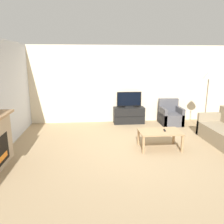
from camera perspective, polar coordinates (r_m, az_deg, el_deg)
ground_plane at (r=5.48m, az=6.55°, el=-10.28°), size 24.00×24.00×0.00m
wall_back at (r=7.83m, az=2.62°, el=7.19°), size 12.00×0.06×2.70m
tv_stand at (r=7.78m, az=4.41°, el=-0.84°), size 1.08×0.43×0.58m
tv at (r=7.66m, az=4.48°, el=3.09°), size 0.86×0.18×0.55m
armchair at (r=7.92m, az=14.99°, el=-1.04°), size 0.70×0.76×0.86m
coffee_table at (r=5.64m, az=12.39°, el=-5.42°), size 1.04×0.65×0.46m
remote at (r=5.68m, az=13.56°, el=-4.65°), size 0.06×0.15×0.02m
floor_lamp at (r=7.21m, az=23.93°, el=7.86°), size 0.35×0.35×1.87m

